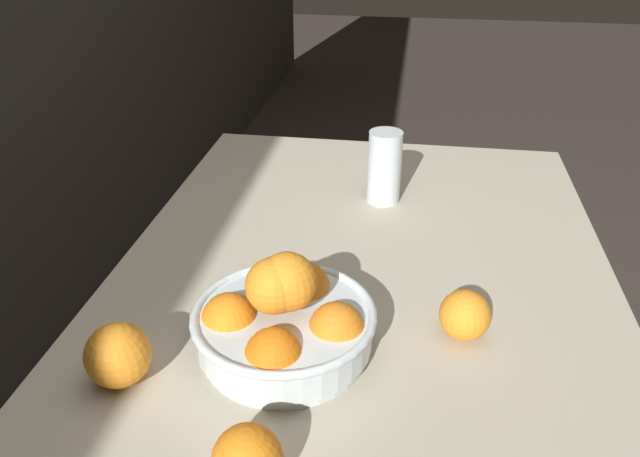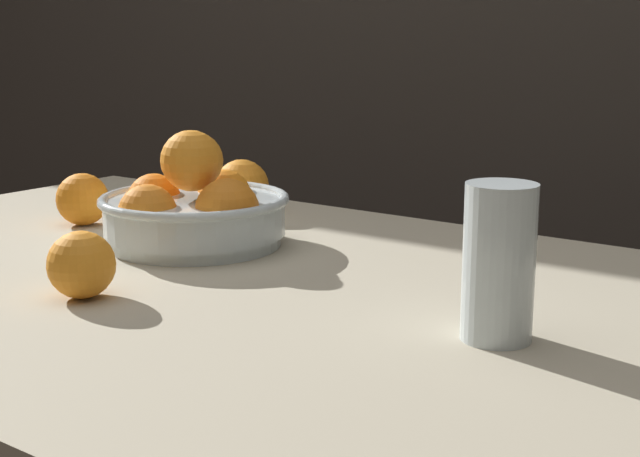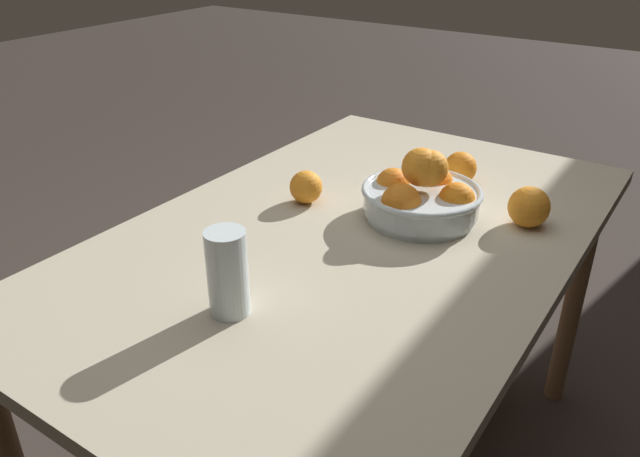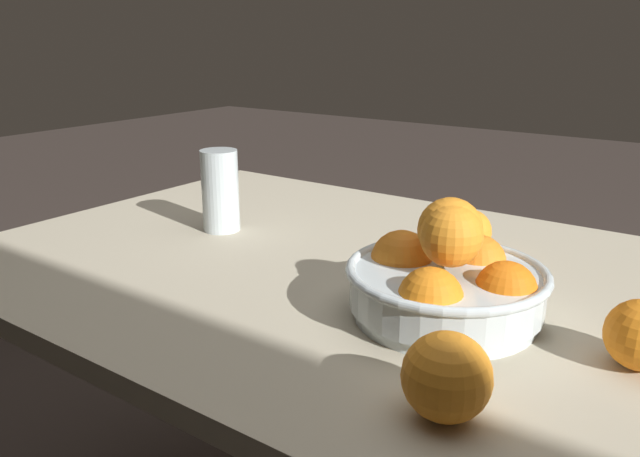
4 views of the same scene
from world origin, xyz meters
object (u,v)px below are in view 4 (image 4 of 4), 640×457
object	(u,v)px
orange_loose_front	(469,231)
orange_loose_aside	(447,377)
juice_glass	(220,194)
fruit_bowl	(447,279)

from	to	relation	value
orange_loose_front	orange_loose_aside	size ratio (longest dim) A/B	0.86
orange_loose_aside	orange_loose_front	bearing A→B (deg)	-70.03
juice_glass	orange_loose_front	world-z (taller)	juice_glass
juice_glass	orange_loose_aside	world-z (taller)	juice_glass
orange_loose_front	orange_loose_aside	xyz separation A→B (m)	(-0.16, 0.44, 0.01)
juice_glass	orange_loose_front	distance (m)	0.43
fruit_bowl	orange_loose_front	distance (m)	0.25
fruit_bowl	orange_loose_front	world-z (taller)	fruit_bowl
juice_glass	orange_loose_aside	distance (m)	0.64
juice_glass	orange_loose_front	bearing A→B (deg)	-161.15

